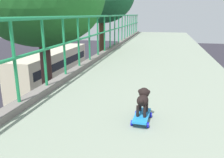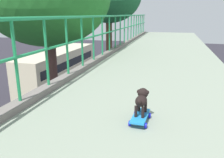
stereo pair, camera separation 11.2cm
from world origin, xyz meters
The scene contains 3 objects.
city_bus centered at (-8.61, 19.41, 2.01)m, with size 2.60×11.77×3.58m.
toy_skateboard centered at (1.43, 2.30, 5.73)m, with size 0.23×0.45×0.09m.
small_dog centered at (1.43, 2.35, 5.94)m, with size 0.16×0.34×0.30m.
Camera 2 is at (1.76, -0.25, 6.92)m, focal length 36.97 mm.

